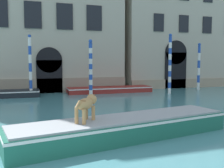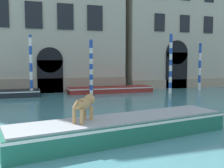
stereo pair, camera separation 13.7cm
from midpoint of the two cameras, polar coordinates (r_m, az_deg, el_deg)
name	(u,v)px [view 2 (the right image)]	position (r m, az deg, el deg)	size (l,w,h in m)	color
boat_foreground	(123,127)	(8.90, 2.91, -9.33)	(7.94, 3.01, 0.70)	#1E6651
dog_on_deck	(84,104)	(8.22, -5.58, -4.36)	(0.88, 1.03, 0.83)	tan
boat_moored_near_palazzo	(5,94)	(20.11, -22.10, -1.94)	(4.87, 1.90, 0.46)	black
boat_moored_far	(110,89)	(21.36, -0.18, -1.19)	(6.91, 1.80, 0.44)	maroon
mooring_pole_0	(200,66)	(24.26, 18.72, 3.65)	(0.24, 0.24, 4.11)	white
mooring_pole_1	(31,66)	(19.45, -17.05, 3.84)	(0.22, 0.22, 4.41)	white
mooring_pole_3	(91,67)	(19.52, -4.37, 3.67)	(0.27, 0.27, 4.14)	white
mooring_pole_4	(171,64)	(20.89, 12.81, 4.35)	(0.25, 0.25, 4.65)	white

